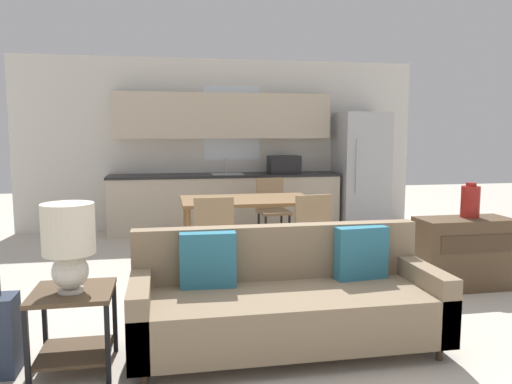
{
  "coord_description": "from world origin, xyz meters",
  "views": [
    {
      "loc": [
        -0.94,
        -3.41,
        1.56
      ],
      "look_at": [
        -0.03,
        1.5,
        0.95
      ],
      "focal_mm": 35.0,
      "sensor_mm": 36.0,
      "label": 1
    }
  ],
  "objects": [
    {
      "name": "ground_plane",
      "position": [
        0.0,
        0.0,
        0.0
      ],
      "size": [
        20.0,
        20.0,
        0.0
      ],
      "primitive_type": "plane",
      "color": "beige"
    },
    {
      "name": "wall_back",
      "position": [
        0.0,
        4.63,
        1.35
      ],
      "size": [
        6.4,
        0.07,
        2.7
      ],
      "color": "silver",
      "rests_on": "ground_plane"
    },
    {
      "name": "kitchen_counter",
      "position": [
        0.02,
        4.33,
        0.84
      ],
      "size": [
        3.57,
        0.65,
        2.15
      ],
      "color": "beige",
      "rests_on": "ground_plane"
    },
    {
      "name": "refrigerator",
      "position": [
        2.21,
        4.22,
        0.93
      ],
      "size": [
        0.76,
        0.75,
        1.86
      ],
      "color": "#B7BABC",
      "rests_on": "ground_plane"
    },
    {
      "name": "dining_table",
      "position": [
        0.05,
        2.49,
        0.69
      ],
      "size": [
        1.58,
        0.94,
        0.75
      ],
      "color": "brown",
      "rests_on": "ground_plane"
    },
    {
      "name": "couch",
      "position": [
        -0.1,
        -0.03,
        0.34
      ],
      "size": [
        2.18,
        0.8,
        0.85
      ],
      "color": "#3D2D1E",
      "rests_on": "ground_plane"
    },
    {
      "name": "side_table",
      "position": [
        -1.54,
        -0.13,
        0.36
      ],
      "size": [
        0.51,
        0.51,
        0.54
      ],
      "color": "brown",
      "rests_on": "ground_plane"
    },
    {
      "name": "table_lamp",
      "position": [
        -1.54,
        -0.16,
        0.87
      ],
      "size": [
        0.33,
        0.33,
        0.57
      ],
      "color": "silver",
      "rests_on": "side_table"
    },
    {
      "name": "credenza",
      "position": [
        1.98,
        0.99,
        0.35
      ],
      "size": [
        0.93,
        0.42,
        0.71
      ],
      "color": "brown",
      "rests_on": "ground_plane"
    },
    {
      "name": "vase",
      "position": [
        2.06,
        1.03,
        0.87
      ],
      "size": [
        0.18,
        0.18,
        0.35
      ],
      "color": "maroon",
      "rests_on": "credenza"
    },
    {
      "name": "dining_chair_near_right",
      "position": [
        0.57,
        1.63,
        0.5
      ],
      "size": [
        0.47,
        0.47,
        0.91
      ],
      "rotation": [
        0.0,
        0.0,
        3.28
      ],
      "color": "#997A56",
      "rests_on": "ground_plane"
    },
    {
      "name": "dining_chair_near_left",
      "position": [
        -0.46,
        1.62,
        0.5
      ],
      "size": [
        0.42,
        0.42,
        0.91
      ],
      "rotation": [
        0.0,
        0.0,
        3.15
      ],
      "color": "#997A56",
      "rests_on": "ground_plane"
    },
    {
      "name": "dining_chair_far_right",
      "position": [
        0.55,
        3.35,
        0.5
      ],
      "size": [
        0.46,
        0.46,
        0.91
      ],
      "rotation": [
        0.0,
        0.0,
        0.09
      ],
      "color": "#997A56",
      "rests_on": "ground_plane"
    }
  ]
}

